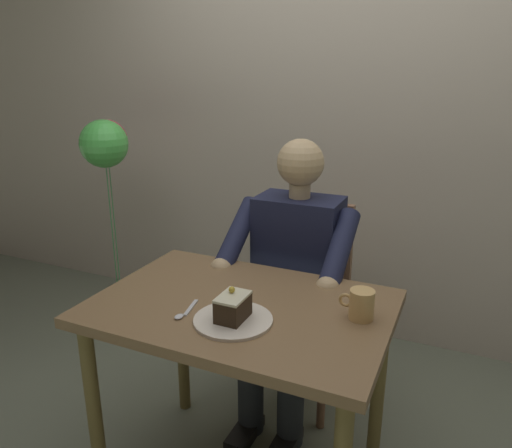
% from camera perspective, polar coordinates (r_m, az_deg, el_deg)
% --- Properties ---
extents(cafe_rear_panel, '(6.40, 0.12, 3.00)m').
position_cam_1_polar(cafe_rear_panel, '(2.74, 11.25, 17.53)').
color(cafe_rear_panel, beige).
rests_on(cafe_rear_panel, ground).
extents(dining_table, '(0.98, 0.67, 0.75)m').
position_cam_1_polar(dining_table, '(1.69, -1.75, -12.44)').
color(dining_table, brown).
rests_on(dining_table, ground).
extents(chair, '(0.42, 0.42, 0.91)m').
position_cam_1_polar(chair, '(2.29, 5.63, -7.83)').
color(chair, '#8F6348').
rests_on(chair, ground).
extents(seated_person, '(0.53, 0.58, 1.23)m').
position_cam_1_polar(seated_person, '(2.09, 4.16, -6.39)').
color(seated_person, '#1F2340').
rests_on(seated_person, ground).
extents(dessert_plate, '(0.25, 0.25, 0.01)m').
position_cam_1_polar(dessert_plate, '(1.53, -2.71, -11.22)').
color(dessert_plate, silver).
rests_on(dessert_plate, dining_table).
extents(cake_slice, '(0.08, 0.11, 0.10)m').
position_cam_1_polar(cake_slice, '(1.51, -2.74, -9.72)').
color(cake_slice, '#312215').
rests_on(cake_slice, dessert_plate).
extents(coffee_cup, '(0.11, 0.08, 0.10)m').
position_cam_1_polar(coffee_cup, '(1.56, 12.28, -9.18)').
color(coffee_cup, tan).
rests_on(coffee_cup, dining_table).
extents(dessert_spoon, '(0.03, 0.14, 0.01)m').
position_cam_1_polar(dessert_spoon, '(1.59, -8.42, -10.26)').
color(dessert_spoon, silver).
rests_on(dessert_spoon, dining_table).
extents(balloon_display, '(0.34, 0.37, 1.25)m').
position_cam_1_polar(balloon_display, '(2.78, -17.19, 7.13)').
color(balloon_display, '#B2C1C6').
rests_on(balloon_display, ground).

